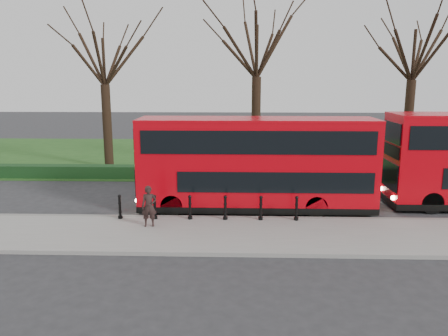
{
  "coord_description": "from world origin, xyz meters",
  "views": [
    {
      "loc": [
        0.8,
        -19.08,
        6.04
      ],
      "look_at": [
        0.18,
        0.5,
        2.0
      ],
      "focal_mm": 35.0,
      "sensor_mm": 36.0,
      "label": 1
    }
  ],
  "objects": [
    {
      "name": "hedge",
      "position": [
        0.0,
        6.8,
        0.4
      ],
      "size": [
        60.0,
        0.9,
        0.8
      ],
      "primitive_type": "cube",
      "color": "black",
      "rests_on": "ground"
    },
    {
      "name": "pedestrian",
      "position": [
        -2.76,
        -2.3,
        0.98
      ],
      "size": [
        0.65,
        0.47,
        1.67
      ],
      "primitive_type": "imported",
      "rotation": [
        0.0,
        0.0,
        0.13
      ],
      "color": "black",
      "rests_on": "pavement"
    },
    {
      "name": "bollard_row",
      "position": [
        -0.46,
        -1.35,
        0.65
      ],
      "size": [
        7.66,
        0.15,
        1.0
      ],
      "color": "black",
      "rests_on": "pavement"
    },
    {
      "name": "tree_left",
      "position": [
        -8.0,
        10.0,
        7.43
      ],
      "size": [
        6.55,
        6.55,
        10.24
      ],
      "color": "black",
      "rests_on": "ground"
    },
    {
      "name": "ground",
      "position": [
        0.0,
        0.0,
        0.0
      ],
      "size": [
        120.0,
        120.0,
        0.0
      ],
      "primitive_type": "plane",
      "color": "#28282B",
      "rests_on": "ground"
    },
    {
      "name": "bus_lead",
      "position": [
        1.65,
        0.58,
        2.15
      ],
      "size": [
        10.73,
        2.46,
        4.27
      ],
      "color": "#BA030D",
      "rests_on": "ground"
    },
    {
      "name": "tree_mid",
      "position": [
        2.0,
        10.0,
        8.11
      ],
      "size": [
        7.14,
        7.14,
        11.15
      ],
      "color": "black",
      "rests_on": "ground"
    },
    {
      "name": "tree_right",
      "position": [
        12.0,
        10.0,
        7.84
      ],
      "size": [
        6.91,
        6.91,
        10.79
      ],
      "color": "black",
      "rests_on": "ground"
    },
    {
      "name": "grass_verge",
      "position": [
        0.0,
        15.0,
        0.03
      ],
      "size": [
        60.0,
        18.0,
        0.06
      ],
      "primitive_type": "cube",
      "color": "#1F4818",
      "rests_on": "ground"
    },
    {
      "name": "yellow_line_inner",
      "position": [
        0.0,
        -0.5,
        0.01
      ],
      "size": [
        60.0,
        0.1,
        0.01
      ],
      "primitive_type": "cube",
      "color": "yellow",
      "rests_on": "ground"
    },
    {
      "name": "kerb",
      "position": [
        0.0,
        -1.0,
        0.07
      ],
      "size": [
        60.0,
        0.25,
        0.16
      ],
      "primitive_type": "cube",
      "color": "slate",
      "rests_on": "ground"
    },
    {
      "name": "pavement",
      "position": [
        0.0,
        -3.0,
        0.07
      ],
      "size": [
        60.0,
        4.0,
        0.15
      ],
      "primitive_type": "cube",
      "color": "gray",
      "rests_on": "ground"
    },
    {
      "name": "yellow_line_outer",
      "position": [
        0.0,
        -0.7,
        0.01
      ],
      "size": [
        60.0,
        0.1,
        0.01
      ],
      "primitive_type": "cube",
      "color": "yellow",
      "rests_on": "ground"
    }
  ]
}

